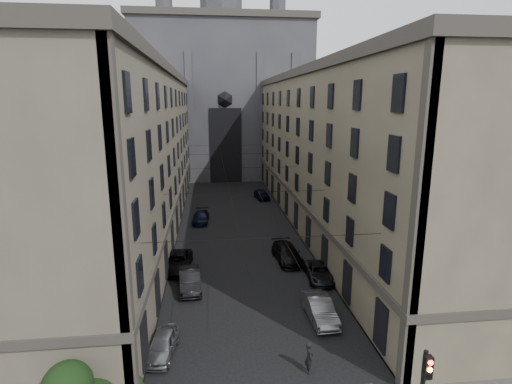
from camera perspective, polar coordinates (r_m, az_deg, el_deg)
name	(u,v)px	position (r m, az deg, el deg)	size (l,w,h in m)	color
sidewalk_left	(150,228)	(50.48, -14.91, -5.05)	(7.00, 80.00, 0.15)	#383533
sidewalk_right	(318,223)	(51.72, 8.84, -4.33)	(7.00, 80.00, 0.15)	#383533
building_left	(119,153)	(49.06, -18.94, 5.29)	(13.60, 60.60, 18.85)	#524C3F
building_right	(344,150)	(50.68, 12.42, 5.90)	(13.60, 60.60, 18.85)	brown
gothic_tower	(223,89)	(86.63, -4.79, 14.49)	(35.00, 23.00, 58.00)	#2D2D33
tram_wires	(235,169)	(47.97, -2.95, 3.27)	(14.00, 60.00, 0.43)	black
car_left_near	(162,345)	(26.71, -13.24, -20.46)	(1.59, 3.96, 1.35)	slate
car_left_midnear	(190,280)	(34.15, -9.44, -12.28)	(1.69, 4.86, 1.60)	black
car_left_midfar	(178,262)	(38.04, -11.10, -9.75)	(2.47, 5.36, 1.49)	black
car_left_far	(201,217)	(51.74, -7.90, -3.57)	(1.97, 4.84, 1.40)	black
car_right_near	(319,309)	(29.89, 9.06, -16.16)	(1.66, 4.75, 1.57)	slate
car_right_midnear	(319,272)	(35.85, 9.03, -11.27)	(2.17, 4.70, 1.31)	black
car_right_midfar	(287,253)	(39.29, 4.46, -8.72)	(2.21, 5.45, 1.58)	black
car_right_far	(262,194)	(63.46, 0.83, -0.31)	(1.83, 4.56, 1.55)	black
pedestrian	(309,357)	(24.78, 7.61, -22.35)	(0.69, 0.46, 1.90)	black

